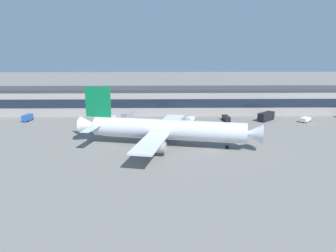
{
  "coord_description": "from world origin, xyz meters",
  "views": [
    {
      "loc": [
        -13.75,
        -90.44,
        28.59
      ],
      "look_at": [
        -11.97,
        8.72,
        5.0
      ],
      "focal_mm": 35.77,
      "sensor_mm": 36.0,
      "label": 1
    }
  ],
  "objects": [
    {
      "name": "stair_truck",
      "position": [
        -27.22,
        37.79,
        1.98
      ],
      "size": [
        4.45,
        6.46,
        3.55
      ],
      "color": "gray",
      "rests_on": "ground_plane"
    },
    {
      "name": "fuel_truck",
      "position": [
        27.45,
        38.25,
        1.88
      ],
      "size": [
        8.02,
        7.81,
        3.35
      ],
      "color": "black",
      "rests_on": "ground_plane"
    },
    {
      "name": "terminal_building",
      "position": [
        0.0,
        54.86,
        5.63
      ],
      "size": [
        195.29,
        15.44,
        11.21
      ],
      "color": "#9E9993",
      "rests_on": "ground_plane"
    },
    {
      "name": "baggage_tug",
      "position": [
        -2.75,
        36.7,
        1.09
      ],
      "size": [
        3.58,
        4.11,
        1.85
      ],
      "color": "white",
      "rests_on": "ground_plane"
    },
    {
      "name": "airliner",
      "position": [
        -12.84,
        4.92,
        4.94
      ],
      "size": [
        54.42,
        46.56,
        16.9
      ],
      "color": "silver",
      "rests_on": "ground_plane"
    },
    {
      "name": "pushback_tractor",
      "position": [
        41.93,
        35.56,
        1.05
      ],
      "size": [
        5.32,
        5.13,
        1.75
      ],
      "color": "white",
      "rests_on": "ground_plane"
    },
    {
      "name": "crew_van",
      "position": [
        -66.77,
        39.3,
        1.46
      ],
      "size": [
        2.97,
        5.47,
        2.55
      ],
      "color": "#2651A5",
      "rests_on": "ground_plane"
    },
    {
      "name": "ground_plane",
      "position": [
        0.0,
        0.0,
        0.0
      ],
      "size": [
        600.0,
        600.0,
        0.0
      ],
      "primitive_type": "plane",
      "color": "slate"
    },
    {
      "name": "belt_loader",
      "position": [
        11.56,
        38.09,
        1.15
      ],
      "size": [
        2.46,
        6.52,
        1.95
      ],
      "color": "black",
      "rests_on": "ground_plane"
    }
  ]
}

